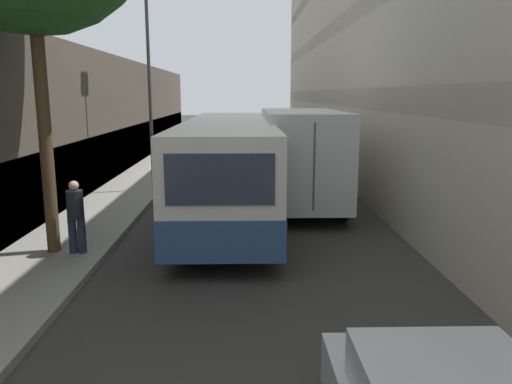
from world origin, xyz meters
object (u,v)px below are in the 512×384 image
Objects in this scene: bus at (229,164)px; box_truck at (299,155)px; pedestrian at (76,215)px; street_lamp at (148,48)px.

box_truck reaches higher than bus.
pedestrian is (-3.26, -4.33, -0.50)m from bus.
street_lamp is (0.35, 7.48, 4.21)m from pedestrian.
pedestrian is at bearing -134.07° from box_truck.
box_truck is 4.86× the size of pedestrian.
bus is 7.30× the size of pedestrian.
street_lamp is (-2.91, 3.15, 3.70)m from bus.
street_lamp is at bearing 87.30° from pedestrian.
box_truck is 6.54m from street_lamp.
box_truck is 7.98m from pedestrian.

